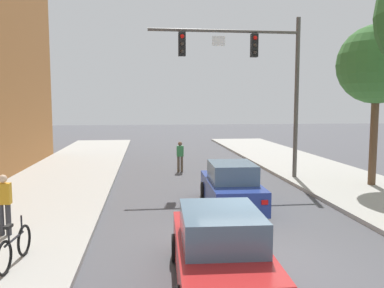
% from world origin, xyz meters
% --- Properties ---
extents(ground_plane, '(120.00, 120.00, 0.00)m').
position_xyz_m(ground_plane, '(0.00, 0.00, 0.00)').
color(ground_plane, '#4C4C51').
extents(traffic_signal_mast, '(7.08, 0.38, 7.50)m').
position_xyz_m(traffic_signal_mast, '(2.58, 9.53, 5.37)').
color(traffic_signal_mast, '#514C47').
rests_on(traffic_signal_mast, sidewalk_right).
extents(car_lead_blue, '(1.94, 4.29, 1.60)m').
position_xyz_m(car_lead_blue, '(0.47, 4.96, 0.72)').
color(car_lead_blue, navy).
rests_on(car_lead_blue, ground).
extents(car_following_red, '(1.97, 4.30, 1.60)m').
position_xyz_m(car_following_red, '(-1.09, -0.99, 0.72)').
color(car_following_red, '#B21E1E').
rests_on(car_following_red, ground).
extents(pedestrian_sidewalk_left_walker, '(0.36, 0.22, 1.64)m').
position_xyz_m(pedestrian_sidewalk_left_walker, '(-6.28, 2.30, 1.06)').
color(pedestrian_sidewalk_left_walker, '#333338').
rests_on(pedestrian_sidewalk_left_walker, sidewalk_left).
extents(pedestrian_crossing_road, '(0.36, 0.22, 1.64)m').
position_xyz_m(pedestrian_crossing_road, '(-0.70, 12.29, 0.91)').
color(pedestrian_crossing_road, brown).
rests_on(pedestrian_crossing_road, ground).
extents(bicycle_leaning, '(0.20, 1.77, 0.98)m').
position_xyz_m(bicycle_leaning, '(-5.38, 0.25, 0.54)').
color(bicycle_leaning, black).
rests_on(bicycle_leaning, sidewalk_left).
extents(street_tree_second, '(3.33, 3.33, 6.83)m').
position_xyz_m(street_tree_second, '(7.24, 7.34, 5.28)').
color(street_tree_second, brown).
rests_on(street_tree_second, sidewalk_right).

